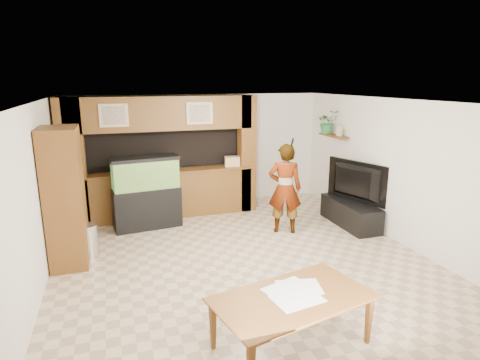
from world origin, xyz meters
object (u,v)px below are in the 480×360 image
object	(u,v)px
aquarium	(146,193)
dining_table	(294,323)
television	(352,182)
person	(285,189)
pantry_cabinet	(65,197)

from	to	relation	value
aquarium	dining_table	distance (m)	4.55
aquarium	television	distance (m)	4.16
person	dining_table	size ratio (longest dim) A/B	1.01
pantry_cabinet	person	size ratio (longest dim) A/B	1.26
person	pantry_cabinet	bearing A→B (deg)	25.52
pantry_cabinet	person	world-z (taller)	pantry_cabinet
dining_table	aquarium	bearing A→B (deg)	92.70
television	dining_table	bearing A→B (deg)	120.05
television	person	bearing A→B (deg)	68.64
aquarium	person	size ratio (longest dim) A/B	0.83
pantry_cabinet	television	size ratio (longest dim) A/B	1.55
person	dining_table	world-z (taller)	person
aquarium	television	xyz separation A→B (m)	(3.99, -1.15, 0.20)
pantry_cabinet	television	bearing A→B (deg)	1.17
television	dining_table	world-z (taller)	television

